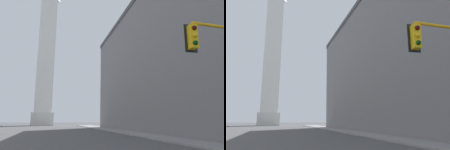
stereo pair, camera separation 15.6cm
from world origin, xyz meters
TOP-DOWN VIEW (x-y plane):
  - sidewalk_right at (14.81, 30.46)m, footprint 5.00×101.54m
  - building_right at (28.74, 31.27)m, footprint 26.56×51.84m
  - obelisk at (0.00, 84.61)m, footprint 7.79×7.79m

SIDE VIEW (x-z plane):
  - sidewalk_right at x=14.81m, z-range 0.00..0.15m
  - building_right at x=28.74m, z-range 0.01..23.13m
  - obelisk at x=0.00m, z-range -1.15..56.43m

